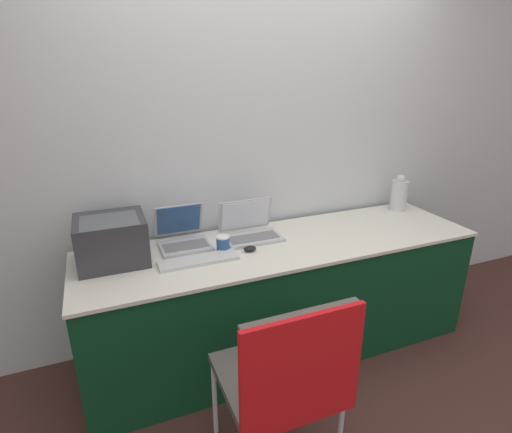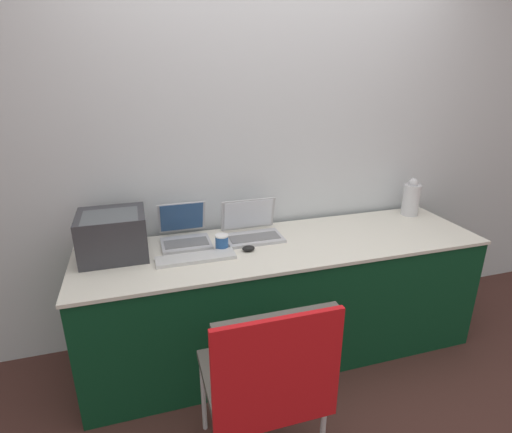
{
  "view_description": "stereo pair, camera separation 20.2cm",
  "coord_description": "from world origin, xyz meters",
  "px_view_note": "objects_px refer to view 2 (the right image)",
  "views": [
    {
      "loc": [
        -1.0,
        -1.67,
        1.76
      ],
      "look_at": [
        -0.17,
        0.36,
        0.94
      ],
      "focal_mm": 28.0,
      "sensor_mm": 36.0,
      "label": 1
    },
    {
      "loc": [
        -0.81,
        -1.73,
        1.76
      ],
      "look_at": [
        -0.17,
        0.36,
        0.94
      ],
      "focal_mm": 28.0,
      "sensor_mm": 36.0,
      "label": 2
    }
  ],
  "objects_px": {
    "external_keyboard": "(196,258)",
    "laptop_left": "(185,234)",
    "laptop_right": "(252,229)",
    "chair": "(268,376)",
    "printer": "(113,233)",
    "coffee_cup": "(222,242)",
    "mouse": "(248,248)",
    "metal_pitcher": "(411,198)"
  },
  "relations": [
    {
      "from": "laptop_left",
      "to": "coffee_cup",
      "type": "xyz_separation_m",
      "value": [
        0.19,
        -0.18,
        -0.0
      ]
    },
    {
      "from": "chair",
      "to": "laptop_right",
      "type": "bearing_deg",
      "value": 77.31
    },
    {
      "from": "laptop_right",
      "to": "metal_pitcher",
      "type": "relative_size",
      "value": 1.29
    },
    {
      "from": "laptop_left",
      "to": "metal_pitcher",
      "type": "relative_size",
      "value": 1.15
    },
    {
      "from": "printer",
      "to": "laptop_right",
      "type": "distance_m",
      "value": 0.82
    },
    {
      "from": "external_keyboard",
      "to": "mouse",
      "type": "distance_m",
      "value": 0.31
    },
    {
      "from": "metal_pitcher",
      "to": "mouse",
      "type": "bearing_deg",
      "value": -168.78
    },
    {
      "from": "laptop_right",
      "to": "external_keyboard",
      "type": "distance_m",
      "value": 0.45
    },
    {
      "from": "laptop_right",
      "to": "coffee_cup",
      "type": "bearing_deg",
      "value": -148.59
    },
    {
      "from": "laptop_left",
      "to": "chair",
      "type": "distance_m",
      "value": 1.09
    },
    {
      "from": "mouse",
      "to": "chair",
      "type": "xyz_separation_m",
      "value": [
        -0.15,
        -0.8,
        -0.19
      ]
    },
    {
      "from": "laptop_left",
      "to": "chair",
      "type": "xyz_separation_m",
      "value": [
        0.19,
        -1.04,
        -0.23
      ]
    },
    {
      "from": "chair",
      "to": "coffee_cup",
      "type": "bearing_deg",
      "value": 89.8
    },
    {
      "from": "laptop_right",
      "to": "external_keyboard",
      "type": "bearing_deg",
      "value": -150.68
    },
    {
      "from": "laptop_right",
      "to": "mouse",
      "type": "relative_size",
      "value": 4.7
    },
    {
      "from": "laptop_left",
      "to": "mouse",
      "type": "bearing_deg",
      "value": -35.9
    },
    {
      "from": "laptop_left",
      "to": "mouse",
      "type": "height_order",
      "value": "laptop_left"
    },
    {
      "from": "laptop_right",
      "to": "metal_pitcher",
      "type": "bearing_deg",
      "value": 2.81
    },
    {
      "from": "laptop_right",
      "to": "chair",
      "type": "height_order",
      "value": "laptop_right"
    },
    {
      "from": "laptop_left",
      "to": "mouse",
      "type": "relative_size",
      "value": 4.21
    },
    {
      "from": "printer",
      "to": "metal_pitcher",
      "type": "distance_m",
      "value": 2.02
    },
    {
      "from": "laptop_right",
      "to": "coffee_cup",
      "type": "distance_m",
      "value": 0.26
    },
    {
      "from": "external_keyboard",
      "to": "laptop_left",
      "type": "bearing_deg",
      "value": 95.61
    },
    {
      "from": "coffee_cup",
      "to": "mouse",
      "type": "xyz_separation_m",
      "value": [
        0.14,
        -0.06,
        -0.03
      ]
    },
    {
      "from": "external_keyboard",
      "to": "metal_pitcher",
      "type": "bearing_deg",
      "value": 9.86
    },
    {
      "from": "laptop_right",
      "to": "printer",
      "type": "bearing_deg",
      "value": -177.28
    },
    {
      "from": "mouse",
      "to": "chair",
      "type": "relative_size",
      "value": 0.08
    },
    {
      "from": "laptop_right",
      "to": "mouse",
      "type": "bearing_deg",
      "value": -111.68
    },
    {
      "from": "laptop_left",
      "to": "metal_pitcher",
      "type": "distance_m",
      "value": 1.62
    },
    {
      "from": "printer",
      "to": "external_keyboard",
      "type": "bearing_deg",
      "value": -22.67
    },
    {
      "from": "laptop_left",
      "to": "mouse",
      "type": "distance_m",
      "value": 0.42
    },
    {
      "from": "external_keyboard",
      "to": "metal_pitcher",
      "type": "height_order",
      "value": "metal_pitcher"
    },
    {
      "from": "printer",
      "to": "coffee_cup",
      "type": "relative_size",
      "value": 3.87
    },
    {
      "from": "printer",
      "to": "laptop_left",
      "type": "height_order",
      "value": "printer"
    },
    {
      "from": "printer",
      "to": "laptop_right",
      "type": "relative_size",
      "value": 1.03
    },
    {
      "from": "laptop_right",
      "to": "external_keyboard",
      "type": "relative_size",
      "value": 0.79
    },
    {
      "from": "laptop_right",
      "to": "chair",
      "type": "xyz_separation_m",
      "value": [
        -0.22,
        -1.0,
        -0.23
      ]
    },
    {
      "from": "mouse",
      "to": "external_keyboard",
      "type": "bearing_deg",
      "value": -175.92
    },
    {
      "from": "metal_pitcher",
      "to": "printer",
      "type": "bearing_deg",
      "value": -177.23
    },
    {
      "from": "laptop_left",
      "to": "laptop_right",
      "type": "relative_size",
      "value": 0.9
    },
    {
      "from": "external_keyboard",
      "to": "laptop_right",
      "type": "bearing_deg",
      "value": 29.32
    },
    {
      "from": "coffee_cup",
      "to": "external_keyboard",
      "type": "bearing_deg",
      "value": -153.6
    }
  ]
}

